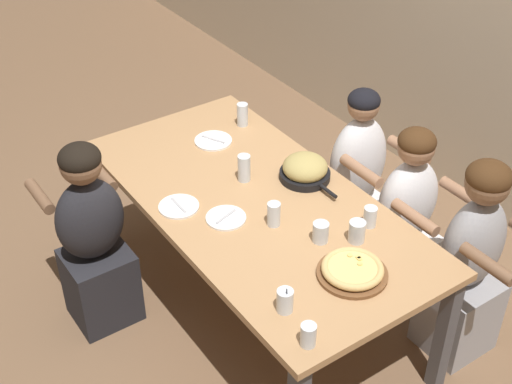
# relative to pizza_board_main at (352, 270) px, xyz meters

# --- Properties ---
(ground_plane) EXTENTS (18.00, 18.00, 0.00)m
(ground_plane) POSITION_rel_pizza_board_main_xyz_m (-0.70, -0.03, -0.79)
(ground_plane) COLOR brown
(ground_plane) RESTS_ON ground
(dining_table) EXTENTS (2.02, 1.01, 0.77)m
(dining_table) POSITION_rel_pizza_board_main_xyz_m (-0.70, -0.03, -0.11)
(dining_table) COLOR tan
(dining_table) RESTS_ON ground
(pizza_board_main) EXTENTS (0.32, 0.32, 0.06)m
(pizza_board_main) POSITION_rel_pizza_board_main_xyz_m (0.00, 0.00, 0.00)
(pizza_board_main) COLOR brown
(pizza_board_main) RESTS_ON dining_table
(skillet_bowl) EXTENTS (0.39, 0.27, 0.14)m
(skillet_bowl) POSITION_rel_pizza_board_main_xyz_m (-0.72, 0.29, 0.03)
(skillet_bowl) COLOR black
(skillet_bowl) RESTS_ON dining_table
(empty_plate_a) EXTENTS (0.21, 0.21, 0.02)m
(empty_plate_a) POSITION_rel_pizza_board_main_xyz_m (-1.30, 0.08, -0.02)
(empty_plate_a) COLOR white
(empty_plate_a) RESTS_ON dining_table
(empty_plate_b) EXTENTS (0.20, 0.20, 0.02)m
(empty_plate_b) POSITION_rel_pizza_board_main_xyz_m (-0.66, -0.24, -0.02)
(empty_plate_b) COLOR white
(empty_plate_b) RESTS_ON dining_table
(empty_plate_c) EXTENTS (0.20, 0.20, 0.02)m
(empty_plate_c) POSITION_rel_pizza_board_main_xyz_m (-0.87, -0.39, -0.02)
(empty_plate_c) COLOR white
(empty_plate_c) RESTS_ON dining_table
(cocktail_glass_blue) EXTENTS (0.07, 0.07, 0.13)m
(cocktail_glass_blue) POSITION_rel_pizza_board_main_xyz_m (0.00, -0.37, 0.02)
(cocktail_glass_blue) COLOR silver
(cocktail_glass_blue) RESTS_ON dining_table
(drinking_glass_a) EXTENTS (0.06, 0.06, 0.10)m
(drinking_glass_a) POSITION_rel_pizza_board_main_xyz_m (-0.22, 0.30, 0.02)
(drinking_glass_a) COLOR silver
(drinking_glass_a) RESTS_ON dining_table
(drinking_glass_b) EXTENTS (0.08, 0.08, 0.10)m
(drinking_glass_b) POSITION_rel_pizza_board_main_xyz_m (-0.27, 0.03, 0.02)
(drinking_glass_b) COLOR silver
(drinking_glass_b) RESTS_ON dining_table
(drinking_glass_c) EXTENTS (0.08, 0.08, 0.11)m
(drinking_glass_c) POSITION_rel_pizza_board_main_xyz_m (-0.17, 0.17, 0.02)
(drinking_glass_c) COLOR silver
(drinking_glass_c) RESTS_ON dining_table
(drinking_glass_d) EXTENTS (0.07, 0.07, 0.15)m
(drinking_glass_d) POSITION_rel_pizza_board_main_xyz_m (-0.89, 0.02, 0.04)
(drinking_glass_d) COLOR silver
(drinking_glass_d) RESTS_ON dining_table
(drinking_glass_e) EXTENTS (0.06, 0.06, 0.12)m
(drinking_glass_e) POSITION_rel_pizza_board_main_xyz_m (-0.49, -0.07, 0.03)
(drinking_glass_e) COLOR silver
(drinking_glass_e) RESTS_ON dining_table
(drinking_glass_f) EXTENTS (0.07, 0.07, 0.10)m
(drinking_glass_f) POSITION_rel_pizza_board_main_xyz_m (0.21, -0.41, 0.02)
(drinking_glass_f) COLOR silver
(drinking_glass_f) RESTS_ON dining_table
(drinking_glass_g) EXTENTS (0.06, 0.06, 0.14)m
(drinking_glass_g) POSITION_rel_pizza_board_main_xyz_m (-1.36, 0.33, 0.03)
(drinking_glass_g) COLOR silver
(drinking_glass_g) RESTS_ON dining_table
(diner_far_center) EXTENTS (0.51, 0.40, 1.16)m
(diner_far_center) POSITION_rel_pizza_board_main_xyz_m (-0.74, 0.69, -0.27)
(diner_far_center) COLOR silver
(diner_far_center) RESTS_ON ground
(diner_far_right) EXTENTS (0.51, 0.40, 1.16)m
(diner_far_right) POSITION_rel_pizza_board_main_xyz_m (0.11, 0.69, -0.25)
(diner_far_right) COLOR #99999E
(diner_far_right) RESTS_ON ground
(diner_near_midleft) EXTENTS (0.51, 0.40, 1.12)m
(diner_near_midleft) POSITION_rel_pizza_board_main_xyz_m (-1.15, -0.76, -0.27)
(diner_near_midleft) COLOR #232328
(diner_near_midleft) RESTS_ON ground
(diner_far_midright) EXTENTS (0.51, 0.40, 1.11)m
(diner_far_midright) POSITION_rel_pizza_board_main_xyz_m (-0.34, 0.69, -0.29)
(diner_far_midright) COLOR silver
(diner_far_midright) RESTS_ON ground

